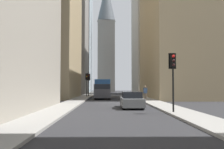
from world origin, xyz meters
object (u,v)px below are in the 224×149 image
at_px(delivery_truck, 103,89).
at_px(hatchback_grey, 132,100).
at_px(traffic_light_foreground, 173,68).
at_px(pedestrian, 145,92).
at_px(discarded_bottle, 146,100).
at_px(traffic_light_far_junction, 87,79).
at_px(traffic_light_midblock, 89,80).

relative_size(delivery_truck, hatchback_grey, 1.50).
relative_size(traffic_light_foreground, pedestrian, 2.29).
bearing_deg(discarded_bottle, traffic_light_far_junction, 33.31).
bearing_deg(pedestrian, traffic_light_far_junction, 34.31).
distance_m(traffic_light_midblock, traffic_light_far_junction, 0.55).
relative_size(hatchback_grey, discarded_bottle, 15.93).
height_order(traffic_light_foreground, discarded_bottle, traffic_light_foreground).
relative_size(traffic_light_foreground, discarded_bottle, 15.03).
bearing_deg(traffic_light_foreground, traffic_light_far_junction, 18.12).
height_order(traffic_light_foreground, traffic_light_far_junction, traffic_light_foreground).
distance_m(delivery_truck, discarded_bottle, 9.01).
height_order(traffic_light_far_junction, pedestrian, traffic_light_far_junction).
xyz_separation_m(delivery_truck, discarded_bottle, (-7.23, -5.23, -1.21)).
distance_m(hatchback_grey, pedestrian, 8.59).
bearing_deg(discarded_bottle, hatchback_grey, 162.70).
height_order(traffic_light_midblock, discarded_bottle, traffic_light_midblock).
distance_m(hatchback_grey, discarded_bottle, 8.19).
height_order(pedestrian, discarded_bottle, pedestrian).
height_order(hatchback_grey, traffic_light_midblock, traffic_light_midblock).
height_order(hatchback_grey, traffic_light_foreground, traffic_light_foreground).
bearing_deg(hatchback_grey, pedestrian, -16.60).
distance_m(hatchback_grey, traffic_light_midblock, 21.21).
distance_m(delivery_truck, traffic_light_foreground, 20.21).
distance_m(traffic_light_foreground, discarded_bottle, 12.55).
relative_size(hatchback_grey, traffic_light_midblock, 1.14).
height_order(traffic_light_far_junction, discarded_bottle, traffic_light_far_junction).
xyz_separation_m(traffic_light_midblock, discarded_bottle, (-12.62, -7.71, -2.67)).
bearing_deg(traffic_light_far_junction, traffic_light_foreground, -161.88).
distance_m(traffic_light_foreground, traffic_light_midblock, 26.01).
bearing_deg(pedestrian, discarded_bottle, 177.25).
bearing_deg(delivery_truck, hatchback_grey, -169.45).
xyz_separation_m(traffic_light_midblock, traffic_light_far_junction, (-0.48, 0.26, 0.06)).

